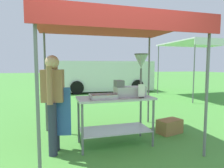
# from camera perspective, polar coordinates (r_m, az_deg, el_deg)

# --- Properties ---
(ground_plane) EXTENTS (70.00, 70.00, 0.00)m
(ground_plane) POSITION_cam_1_polar(r_m,az_deg,el_deg) (8.37, -10.79, -4.70)
(ground_plane) COLOR #478E38
(stall_canopy) EXTENTS (2.67, 2.18, 2.19)m
(stall_canopy) POSITION_cam_1_polar(r_m,az_deg,el_deg) (3.64, 0.46, 15.85)
(stall_canopy) COLOR slate
(stall_canopy) RESTS_ON ground
(donut_cart) EXTENTS (1.36, 0.64, 0.88)m
(donut_cart) POSITION_cam_1_polar(r_m,az_deg,el_deg) (3.57, 0.89, -7.51)
(donut_cart) COLOR #B7B7BC
(donut_cart) RESTS_ON ground
(donut_tray) EXTENTS (0.46, 0.32, 0.07)m
(donut_tray) POSITION_cam_1_polar(r_m,az_deg,el_deg) (3.40, -2.43, -3.79)
(donut_tray) COLOR #B7B7BC
(donut_tray) RESTS_ON donut_cart
(donut_fryer) EXTENTS (0.63, 0.28, 0.78)m
(donut_fryer) POSITION_cam_1_polar(r_m,az_deg,el_deg) (3.62, 6.09, 0.99)
(donut_fryer) COLOR #B7B7BC
(donut_fryer) RESTS_ON donut_cart
(menu_sign) EXTENTS (0.13, 0.05, 0.24)m
(menu_sign) POSITION_cam_1_polar(r_m,az_deg,el_deg) (3.47, 8.60, -2.32)
(menu_sign) COLOR black
(menu_sign) RESTS_ON donut_cart
(vendor) EXTENTS (0.46, 0.54, 1.61)m
(vendor) POSITION_cam_1_polar(r_m,az_deg,el_deg) (3.33, -16.68, -4.20)
(vendor) COLOR #2D3347
(vendor) RESTS_ON ground
(supply_crate) EXTENTS (0.58, 0.43, 0.30)m
(supply_crate) POSITION_cam_1_polar(r_m,az_deg,el_deg) (4.46, 16.42, -11.75)
(supply_crate) COLOR olive
(supply_crate) RESTS_ON ground
(van_white) EXTENTS (5.32, 2.28, 1.69)m
(van_white) POSITION_cam_1_polar(r_m,az_deg,el_deg) (11.15, -2.07, 2.41)
(van_white) COLOR white
(van_white) RESTS_ON ground
(neighbour_tent) EXTENTS (3.21, 2.94, 2.51)m
(neighbour_tent) POSITION_cam_1_polar(r_m,az_deg,el_deg) (10.16, 25.04, 10.44)
(neighbour_tent) COLOR slate
(neighbour_tent) RESTS_ON ground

